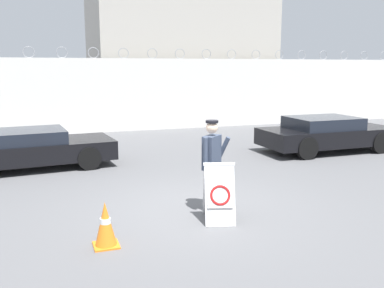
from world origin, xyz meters
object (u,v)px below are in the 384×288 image
(traffic_cone_near, at_px, (105,224))
(parked_car_front_coupe, at_px, (33,148))
(security_guard, at_px, (212,160))
(barricade_sign, at_px, (219,192))
(parked_car_far_side, at_px, (327,133))

(traffic_cone_near, relative_size, parked_car_front_coupe, 0.16)
(security_guard, bearing_deg, barricade_sign, -139.91)
(parked_car_far_side, bearing_deg, parked_car_front_coupe, 175.29)
(security_guard, height_order, parked_car_far_side, security_guard)
(security_guard, distance_m, parked_car_far_side, 7.48)
(barricade_sign, distance_m, parked_car_far_side, 7.86)
(traffic_cone_near, bearing_deg, parked_car_far_side, 33.48)
(traffic_cone_near, xyz_separation_m, parked_car_far_side, (8.28, 5.48, 0.25))
(barricade_sign, bearing_deg, security_guard, 99.09)
(barricade_sign, distance_m, security_guard, 0.74)
(security_guard, bearing_deg, traffic_cone_near, 162.54)
(parked_car_front_coupe, distance_m, parked_car_far_side, 9.47)
(barricade_sign, xyz_separation_m, parked_car_far_side, (6.09, 4.98, 0.07))
(security_guard, xyz_separation_m, parked_car_front_coupe, (-3.43, 5.13, -0.46))
(barricade_sign, relative_size, parked_car_front_coupe, 0.25)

